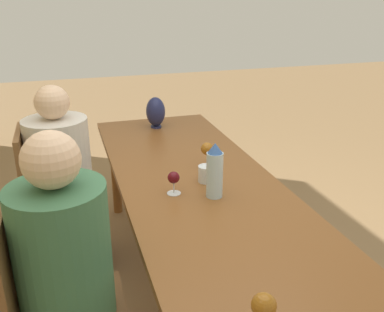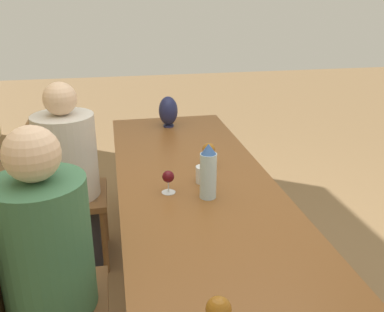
# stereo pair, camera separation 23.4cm
# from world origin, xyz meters

# --- Properties ---
(ground_plane) EXTENTS (14.00, 14.00, 0.00)m
(ground_plane) POSITION_xyz_m (0.00, 0.00, 0.00)
(ground_plane) COLOR olive
(dining_table) EXTENTS (2.78, 0.83, 0.72)m
(dining_table) POSITION_xyz_m (0.00, 0.00, 0.66)
(dining_table) COLOR brown
(dining_table) RESTS_ON ground_plane
(water_bottle) EXTENTS (0.08, 0.08, 0.28)m
(water_bottle) POSITION_xyz_m (-0.03, -0.02, 0.86)
(water_bottle) COLOR silver
(water_bottle) RESTS_ON dining_table
(water_tumbler) EXTENTS (0.08, 0.08, 0.09)m
(water_tumbler) POSITION_xyz_m (0.15, -0.04, 0.77)
(water_tumbler) COLOR silver
(water_tumbler) RESTS_ON dining_table
(vase) EXTENTS (0.14, 0.14, 0.23)m
(vase) POSITION_xyz_m (1.15, 0.01, 0.84)
(vase) COLOR #1E234C
(vase) RESTS_ON dining_table
(wine_glass_1) EXTENTS (0.07, 0.07, 0.15)m
(wine_glass_1) POSITION_xyz_m (0.34, -0.11, 0.83)
(wine_glass_1) COLOR silver
(wine_glass_1) RESTS_ON dining_table
(wine_glass_2) EXTENTS (0.07, 0.07, 0.15)m
(wine_glass_2) POSITION_xyz_m (-0.93, 0.16, 0.83)
(wine_glass_2) COLOR silver
(wine_glass_2) RESTS_ON dining_table
(wine_glass_3) EXTENTS (0.07, 0.07, 0.12)m
(wine_glass_3) POSITION_xyz_m (0.06, 0.16, 0.81)
(wine_glass_3) COLOR silver
(wine_glass_3) RESTS_ON dining_table
(chair_near) EXTENTS (0.44, 0.44, 0.94)m
(chair_near) POSITION_xyz_m (-0.37, 0.77, 0.51)
(chair_near) COLOR brown
(chair_near) RESTS_ON ground_plane
(chair_far) EXTENTS (0.44, 0.44, 0.94)m
(chair_far) POSITION_xyz_m (0.65, 0.77, 0.51)
(chair_far) COLOR brown
(chair_far) RESTS_ON ground_plane
(person_near) EXTENTS (0.36, 0.36, 1.24)m
(person_near) POSITION_xyz_m (-0.37, 0.69, 0.66)
(person_near) COLOR #2D2D38
(person_near) RESTS_ON ground_plane
(person_far) EXTENTS (0.37, 0.37, 1.18)m
(person_far) POSITION_xyz_m (0.65, 0.69, 0.63)
(person_far) COLOR #2D2D38
(person_far) RESTS_ON ground_plane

